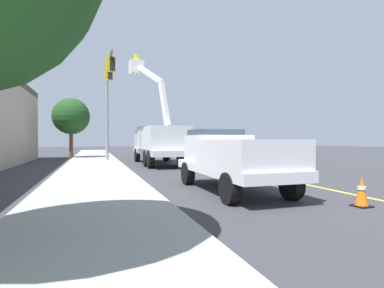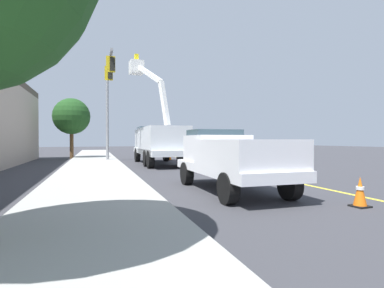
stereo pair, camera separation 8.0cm
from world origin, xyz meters
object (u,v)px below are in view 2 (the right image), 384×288
object	(u,v)px
service_pickup_truck	(231,157)
traffic_signal_mast	(109,90)
passing_minivan	(201,147)
traffic_cone_leading	(360,192)
utility_bucket_truck	(158,141)
traffic_cone_mid_rear	(170,155)
traffic_cone_mid_front	(211,163)

from	to	relation	value
service_pickup_truck	traffic_signal_mast	bearing A→B (deg)	8.61
passing_minivan	traffic_cone_leading	distance (m)	23.98
utility_bucket_truck	traffic_signal_mast	size ratio (longest dim) A/B	1.07
traffic_cone_leading	utility_bucket_truck	bearing A→B (deg)	3.76
service_pickup_truck	traffic_cone_mid_rear	bearing A→B (deg)	-10.53
traffic_signal_mast	traffic_cone_mid_front	bearing A→B (deg)	-149.87
service_pickup_truck	traffic_cone_mid_rear	world-z (taller)	service_pickup_truck
service_pickup_truck	traffic_cone_mid_front	xyz separation A→B (m)	(6.41, -2.41, -0.73)
utility_bucket_truck	service_pickup_truck	distance (m)	11.66
utility_bucket_truck	traffic_cone_mid_front	bearing A→B (deg)	-163.56
traffic_cone_mid_front	traffic_signal_mast	world-z (taller)	traffic_signal_mast
passing_minivan	traffic_cone_mid_front	world-z (taller)	passing_minivan
utility_bucket_truck	traffic_cone_mid_front	size ratio (longest dim) A/B	10.68
traffic_cone_leading	traffic_signal_mast	size ratio (longest dim) A/B	0.10
service_pickup_truck	traffic_cone_mid_rear	distance (m)	15.35
utility_bucket_truck	service_pickup_truck	xyz separation A→B (m)	(-11.62, 0.87, -0.51)
utility_bucket_truck	traffic_cone_mid_rear	size ratio (longest dim) A/B	9.60
utility_bucket_truck	traffic_cone_mid_rear	distance (m)	4.13
service_pickup_truck	traffic_cone_mid_rear	xyz separation A→B (m)	(15.07, -2.80, -0.69)
traffic_cone_mid_rear	passing_minivan	bearing A→B (deg)	-45.93
utility_bucket_truck	traffic_signal_mast	xyz separation A→B (m)	(2.66, 3.03, 3.73)
traffic_cone_mid_rear	service_pickup_truck	bearing A→B (deg)	169.47
traffic_cone_leading	traffic_cone_mid_front	size ratio (longest dim) A/B	0.97
service_pickup_truck	traffic_cone_leading	distance (m)	3.80
service_pickup_truck	traffic_cone_mid_front	world-z (taller)	service_pickup_truck
service_pickup_truck	traffic_signal_mast	size ratio (longest dim) A/B	0.73
passing_minivan	service_pickup_truck	bearing A→B (deg)	158.53
passing_minivan	traffic_cone_mid_rear	distance (m)	7.05
traffic_cone_leading	traffic_cone_mid_rear	world-z (taller)	traffic_cone_mid_rear
service_pickup_truck	passing_minivan	world-z (taller)	service_pickup_truck
service_pickup_truck	utility_bucket_truck	bearing A→B (deg)	-4.27
traffic_cone_mid_front	traffic_signal_mast	xyz separation A→B (m)	(7.87, 4.57, 4.97)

